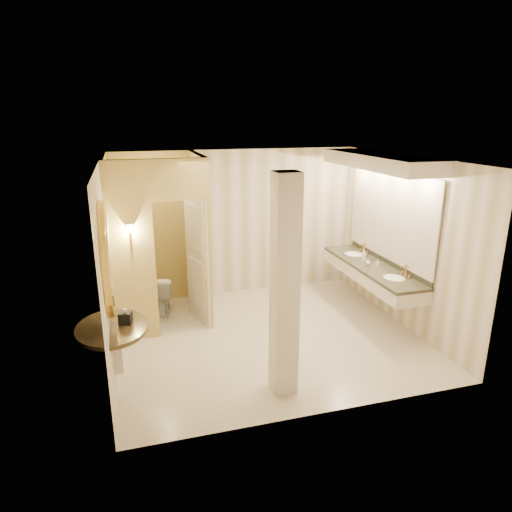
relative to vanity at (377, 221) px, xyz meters
The scene contains 16 objects.
floor 2.59m from the vanity, 169.74° to the right, with size 4.50×4.50×0.00m, color beige.
ceiling 2.28m from the vanity, 169.74° to the right, with size 4.50×4.50×0.00m, color white.
wall_back 2.59m from the vanity, 140.33° to the left, with size 4.50×0.02×2.70m, color beige.
wall_front 3.09m from the vanity, 130.01° to the right, with size 4.50×0.02×2.70m, color beige.
wall_left 4.25m from the vanity, behind, with size 0.02×4.00×2.70m, color beige.
wall_right 0.53m from the vanity, 52.93° to the right, with size 0.02×4.00×2.70m, color beige.
toilet_closet 3.17m from the vanity, 168.79° to the left, with size 1.50×1.55×2.70m.
wall_sconce 3.91m from the vanity, behind, with size 0.14×0.14×0.42m.
vanity is the anchor object (origin of this frame).
console_shelf 4.38m from the vanity, 163.67° to the right, with size 1.05×1.05×1.98m.
pillar 2.86m from the vanity, 141.58° to the right, with size 0.29×0.29×2.70m, color beige.
tissue_box 4.27m from the vanity, 163.64° to the right, with size 0.14×0.14×0.14m, color black.
toilet 3.83m from the vanity, 163.99° to the left, with size 0.39×0.68×0.69m, color white.
soap_bottle_a 0.70m from the vanity, 94.72° to the right, with size 0.05×0.06×0.12m, color beige.
soap_bottle_b 0.71m from the vanity, behind, with size 0.08×0.08×0.11m, color silver.
soap_bottle_c 0.68m from the vanity, 116.92° to the left, with size 0.08×0.08×0.22m, color #C6B28C.
Camera 1 is at (-1.94, -6.09, 3.27)m, focal length 32.00 mm.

